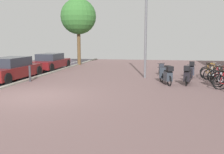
% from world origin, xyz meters
% --- Properties ---
extents(ground, '(21.00, 40.00, 0.13)m').
position_xyz_m(ground, '(1.43, 0.00, -0.02)').
color(ground, '#352B38').
extents(bicycle_rack_01, '(1.26, 0.48, 0.92)m').
position_xyz_m(bicycle_rack_01, '(8.00, 3.61, 0.33)').
color(bicycle_rack_01, black).
rests_on(bicycle_rack_01, ground).
extents(bicycle_rack_03, '(1.39, 0.48, 0.98)m').
position_xyz_m(bicycle_rack_03, '(8.14, 4.98, 0.34)').
color(bicycle_rack_03, black).
rests_on(bicycle_rack_03, ground).
extents(bicycle_rack_04, '(1.31, 0.48, 0.94)m').
position_xyz_m(bicycle_rack_04, '(7.99, 5.66, 0.33)').
color(bicycle_rack_04, black).
rests_on(bicycle_rack_04, ground).
extents(bicycle_rack_05, '(1.27, 0.48, 0.93)m').
position_xyz_m(bicycle_rack_05, '(7.92, 6.35, 0.33)').
color(bicycle_rack_05, black).
rests_on(bicycle_rack_05, ground).
extents(bicycle_rack_06, '(1.33, 0.48, 0.95)m').
position_xyz_m(bicycle_rack_06, '(8.03, 7.03, 0.33)').
color(bicycle_rack_06, black).
rests_on(bicycle_rack_06, ground).
extents(scooter_near, '(0.79, 1.75, 1.01)m').
position_xyz_m(scooter_near, '(5.28, 3.80, 0.46)').
color(scooter_near, black).
rests_on(scooter_near, ground).
extents(scooter_mid, '(0.72, 1.81, 1.03)m').
position_xyz_m(scooter_mid, '(6.33, 4.01, 0.46)').
color(scooter_mid, black).
rests_on(scooter_mid, ground).
extents(scooter_far, '(0.89, 1.59, 0.81)m').
position_xyz_m(scooter_far, '(5.34, 6.63, 0.39)').
color(scooter_far, black).
rests_on(scooter_far, ground).
extents(scooter_extra, '(0.55, 1.77, 1.04)m').
position_xyz_m(scooter_extra, '(6.82, 6.45, 0.46)').
color(scooter_extra, black).
rests_on(scooter_extra, ground).
extents(parked_car_near, '(1.83, 4.45, 1.28)m').
position_xyz_m(parked_car_near, '(-3.44, 3.90, 0.61)').
color(parked_car_near, maroon).
rests_on(parked_car_near, ground).
extents(parked_car_far, '(1.83, 4.45, 1.22)m').
position_xyz_m(parked_car_far, '(-3.40, 9.20, 0.58)').
color(parked_car_far, maroon).
rests_on(parked_car_far, ground).
extents(lamp_post, '(0.20, 0.52, 5.92)m').
position_xyz_m(lamp_post, '(4.07, 5.93, 3.28)').
color(lamp_post, slate).
rests_on(lamp_post, ground).
extents(street_tree, '(3.17, 3.17, 5.93)m').
position_xyz_m(street_tree, '(-2.28, 13.05, 4.32)').
color(street_tree, brown).
rests_on(street_tree, ground).
extents(bollard_far, '(0.12, 0.12, 0.87)m').
position_xyz_m(bollard_far, '(-2.05, 3.44, 0.43)').
color(bollard_far, '#38383D').
rests_on(bollard_far, ground).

